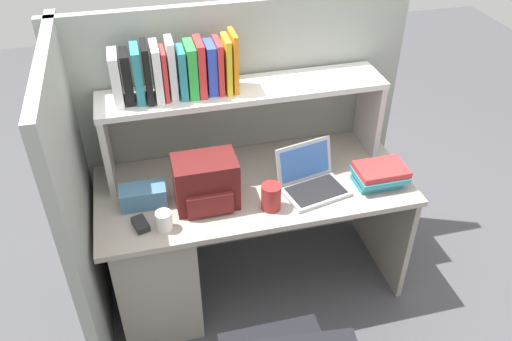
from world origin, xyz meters
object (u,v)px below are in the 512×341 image
Objects in this scene: paper_cup at (164,221)px; tissue_box at (143,196)px; laptop at (311,180)px; computer_mouse at (141,224)px; snack_canister at (271,197)px; backpack at (206,183)px.

paper_cup is 0.22m from tissue_box.
computer_mouse is at bearing -174.23° from laptop.
laptop is at bearing 9.55° from paper_cup.
snack_canister is (0.59, -0.18, 0.02)m from tissue_box.
computer_mouse is at bearing 159.78° from paper_cup.
laptop reaches higher than computer_mouse.
backpack reaches higher than laptop.
paper_cup is 0.44× the size of tissue_box.
laptop reaches higher than paper_cup.
laptop is at bearing -4.71° from tissue_box.
laptop is 1.63× the size of tissue_box.
computer_mouse is 0.62m from snack_canister.
computer_mouse is (-0.33, -0.10, -0.11)m from backpack.
backpack is at bearing -12.02° from tissue_box.
tissue_box is (-0.08, 0.20, 0.00)m from paper_cup.
paper_cup is (-0.75, -0.13, -0.00)m from laptop.
laptop is 2.68× the size of snack_canister.
tissue_box is (-0.30, 0.07, -0.07)m from backpack.
backpack is 3.13× the size of paper_cup.
tissue_box is at bearing 167.32° from backpack.
backpack reaches higher than computer_mouse.
laptop reaches higher than snack_canister.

